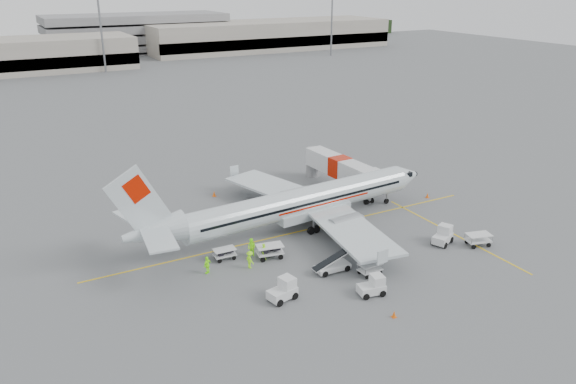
# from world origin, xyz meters

# --- Properties ---
(ground) EXTENTS (360.00, 360.00, 0.00)m
(ground) POSITION_xyz_m (0.00, 0.00, 0.00)
(ground) COLOR #56595B
(stripe_lead) EXTENTS (44.00, 0.20, 0.01)m
(stripe_lead) POSITION_xyz_m (0.00, 0.00, 0.01)
(stripe_lead) COLOR yellow
(stripe_lead) RESTS_ON ground
(stripe_cross) EXTENTS (0.20, 20.00, 0.01)m
(stripe_cross) POSITION_xyz_m (14.00, -8.00, 0.01)
(stripe_cross) COLOR yellow
(stripe_cross) RESTS_ON ground
(terminal_east) EXTENTS (90.00, 26.00, 10.00)m
(terminal_east) POSITION_xyz_m (70.00, 145.00, 5.00)
(terminal_east) COLOR gray
(terminal_east) RESTS_ON ground
(parking_garage) EXTENTS (62.00, 24.00, 14.00)m
(parking_garage) POSITION_xyz_m (25.00, 160.00, 7.00)
(parking_garage) COLOR slate
(parking_garage) RESTS_ON ground
(treeline) EXTENTS (300.00, 3.00, 6.00)m
(treeline) POSITION_xyz_m (0.00, 175.00, 3.00)
(treeline) COLOR black
(treeline) RESTS_ON ground
(mast_center) EXTENTS (3.20, 1.20, 22.00)m
(mast_center) POSITION_xyz_m (5.00, 118.00, 11.00)
(mast_center) COLOR slate
(mast_center) RESTS_ON ground
(mast_east) EXTENTS (3.20, 1.20, 22.00)m
(mast_east) POSITION_xyz_m (80.00, 118.00, 11.00)
(mast_east) COLOR slate
(mast_east) RESTS_ON ground
(aircraft) EXTENTS (37.33, 30.26, 9.76)m
(aircraft) POSITION_xyz_m (1.17, 0.97, 4.88)
(aircraft) COLOR silver
(aircraft) RESTS_ON ground
(jet_bridge) EXTENTS (3.93, 15.90, 4.13)m
(jet_bridge) POSITION_xyz_m (10.90, 8.51, 2.07)
(jet_bridge) COLOR silver
(jet_bridge) RESTS_ON ground
(belt_loader) EXTENTS (4.33, 1.71, 2.32)m
(belt_loader) POSITION_xyz_m (-1.30, -8.80, 1.16)
(belt_loader) COLOR silver
(belt_loader) RESTS_ON ground
(tug_fore) EXTENTS (2.70, 2.21, 1.82)m
(tug_fore) POSITION_xyz_m (11.35, -9.32, 0.91)
(tug_fore) COLOR silver
(tug_fore) RESTS_ON ground
(tug_mid) EXTENTS (2.41, 1.64, 1.72)m
(tug_mid) POSITION_xyz_m (-0.66, -13.74, 0.86)
(tug_mid) COLOR silver
(tug_mid) RESTS_ON ground
(tug_aft) EXTENTS (2.63, 1.85, 1.85)m
(tug_aft) POSITION_xyz_m (-7.56, -10.84, 0.93)
(tug_aft) COLOR silver
(tug_aft) RESTS_ON ground
(cart_loaded_a) EXTENTS (2.11, 1.29, 1.08)m
(cart_loaded_a) POSITION_xyz_m (-8.98, -2.00, 0.54)
(cart_loaded_a) COLOR silver
(cart_loaded_a) RESTS_ON ground
(cart_loaded_b) EXTENTS (2.74, 1.92, 1.31)m
(cart_loaded_b) POSITION_xyz_m (-5.11, -3.78, 0.65)
(cart_loaded_b) COLOR silver
(cart_loaded_b) RESTS_ON ground
(cart_empty_a) EXTENTS (2.17, 1.35, 1.10)m
(cart_empty_a) POSITION_xyz_m (1.30, -10.92, 0.55)
(cart_empty_a) COLOR silver
(cart_empty_a) RESTS_ON ground
(cart_empty_b) EXTENTS (2.66, 1.97, 1.24)m
(cart_empty_b) POSITION_xyz_m (14.18, -11.33, 0.62)
(cart_empty_b) COLOR silver
(cart_empty_b) RESTS_ON ground
(cone_nose) EXTENTS (0.38, 0.38, 0.62)m
(cone_nose) POSITION_xyz_m (18.62, 0.97, 0.31)
(cone_nose) COLOR #EF5A0B
(cone_nose) RESTS_ON ground
(cone_port) EXTENTS (0.43, 0.43, 0.70)m
(cone_port) POSITION_xyz_m (-3.82, 13.74, 0.35)
(cone_port) COLOR #EF5A0B
(cone_port) RESTS_ON ground
(cone_stbd) EXTENTS (0.36, 0.36, 0.58)m
(cone_stbd) POSITION_xyz_m (-1.11, -17.34, 0.29)
(cone_stbd) COLOR #EF5A0B
(cone_stbd) RESTS_ON ground
(crew_a) EXTENTS (0.72, 0.62, 1.68)m
(crew_a) POSITION_xyz_m (-5.77, -3.91, 0.84)
(crew_a) COLOR #8CF112
(crew_a) RESTS_ON ground
(crew_b) EXTENTS (0.99, 1.07, 1.78)m
(crew_b) POSITION_xyz_m (-6.43, -2.57, 0.89)
(crew_b) COLOR #8CF112
(crew_b) RESTS_ON ground
(crew_c) EXTENTS (0.77, 1.16, 1.68)m
(crew_c) POSITION_xyz_m (-7.60, -4.68, 0.84)
(crew_c) COLOR #8CF112
(crew_c) RESTS_ON ground
(crew_d) EXTENTS (1.04, 0.86, 1.66)m
(crew_d) POSITION_xyz_m (-11.37, -3.75, 0.83)
(crew_d) COLOR #8CF112
(crew_d) RESTS_ON ground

